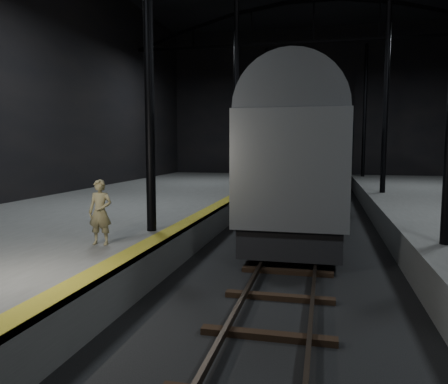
% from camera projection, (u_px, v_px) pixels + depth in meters
% --- Properties ---
extents(ground, '(44.00, 44.00, 0.00)m').
position_uv_depth(ground, '(297.00, 242.00, 15.41)').
color(ground, black).
rests_on(ground, ground).
extents(platform_left, '(9.00, 43.80, 1.00)m').
position_uv_depth(platform_left, '(103.00, 220.00, 17.03)').
color(platform_left, '#545452').
rests_on(platform_left, ground).
extents(tactile_strip, '(0.50, 43.80, 0.01)m').
position_uv_depth(tactile_strip, '(208.00, 210.00, 16.03)').
color(tactile_strip, olive).
rests_on(tactile_strip, platform_left).
extents(track, '(2.40, 43.00, 0.24)m').
position_uv_depth(track, '(297.00, 240.00, 15.40)').
color(track, '#3F3328').
rests_on(track, ground).
extents(train, '(3.22, 21.51, 5.75)m').
position_uv_depth(train, '(306.00, 149.00, 21.57)').
color(train, '#ACAFB4').
rests_on(train, ground).
extents(woman, '(0.60, 0.42, 1.57)m').
position_uv_depth(woman, '(100.00, 212.00, 10.46)').
color(woman, '#8C8056').
rests_on(woman, platform_left).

